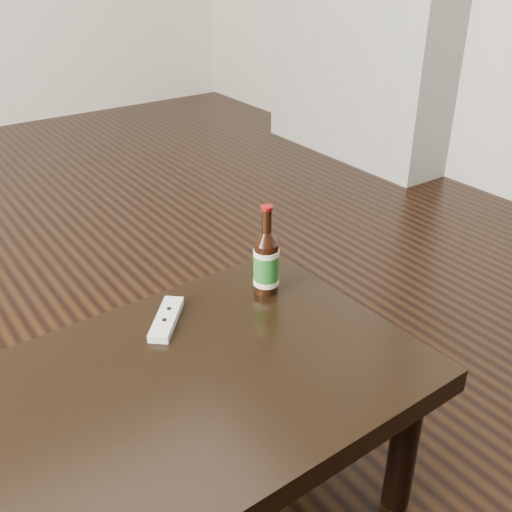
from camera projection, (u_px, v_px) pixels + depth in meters
floor at (8, 438)px, 1.60m from camera, size 5.00×6.00×0.01m
coffee_table at (157, 415)px, 1.17m from camera, size 1.10×0.66×0.41m
beer_bottle at (266, 263)px, 1.44m from camera, size 0.07×0.07×0.23m
remote at (166, 319)px, 1.35m from camera, size 0.14×0.15×0.02m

